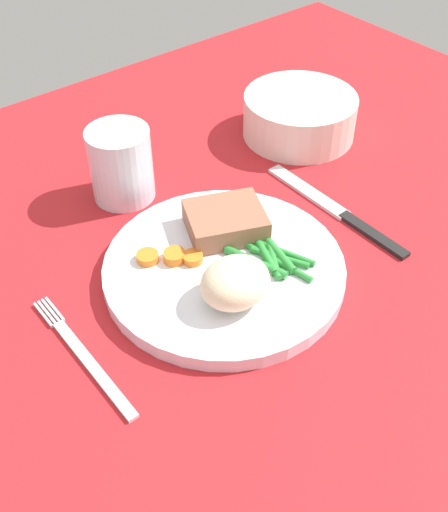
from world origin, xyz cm
name	(u,v)px	position (x,y,z in cm)	size (l,w,h in cm)	color
dining_table	(215,281)	(0.00, 0.00, 1.00)	(120.00, 90.00, 2.00)	red
dinner_plate	(224,269)	(0.65, -0.58, 2.80)	(24.12, 24.12, 1.60)	white
meat_portion	(225,221)	(3.91, 3.22, 4.88)	(7.85, 6.54, 2.56)	#936047
mashed_potatoes	(235,283)	(-1.52, -4.93, 5.71)	(6.79, 5.85, 4.22)	beige
carrot_slices	(171,257)	(-3.11, 3.08, 4.04)	(5.57, 5.02, 0.98)	orange
green_beans	(270,255)	(4.76, -2.80, 3.99)	(6.23, 10.12, 0.89)	#2D8C38
fork	(84,356)	(-15.52, -0.84, 2.20)	(1.44, 16.60, 0.40)	silver
knife	(338,211)	(16.86, -0.87, 2.20)	(1.70, 20.50, 0.64)	black
water_glass	(118,171)	(-0.49, 17.04, 5.60)	(7.12, 7.12, 8.48)	silver
salad_bowl	(300,113)	(24.81, 13.87, 5.11)	(14.51, 14.51, 5.51)	silver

